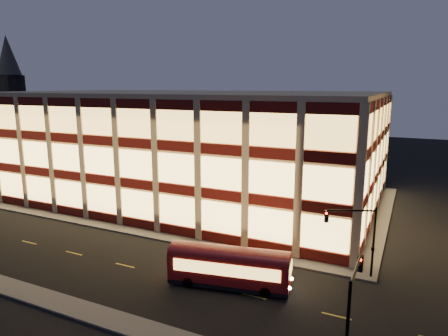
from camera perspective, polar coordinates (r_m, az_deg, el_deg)
The scene contains 10 objects.
ground at distance 43.29m, azimuth -13.01°, elevation -9.36°, with size 200.00×200.00×0.00m, color black.
sidewalk_office_south at distance 45.81m, azimuth -15.20°, elevation -8.18°, with size 54.00×2.00×0.15m, color #514F4C.
sidewalk_office_east at distance 50.74m, azimuth 21.50°, elevation -6.65°, with size 2.00×30.00×0.15m, color #514F4C.
sidewalk_near at distance 35.02m, azimuth -26.82°, elevation -15.46°, with size 100.00×2.00×0.15m, color #514F4C.
office_building at distance 56.65m, azimuth -5.01°, elevation 3.44°, with size 50.45×30.45×14.50m.
church_tower at distance 119.50m, azimuth -27.90°, elevation 7.30°, with size 5.00×5.00×18.00m, color #2D2621.
church_spire at distance 119.58m, azimuth -28.55°, elevation 13.98°, with size 6.00×6.00×10.00m, color #4C473F.
traffic_signal_far at distance 33.66m, azimuth 18.41°, elevation -8.38°, with size 3.79×1.87×6.00m.
traffic_signal_near at distance 23.27m, azimuth 17.89°, elevation -17.65°, with size 0.32×4.45×6.00m.
trolley_bus at distance 31.68m, azimuth 0.75°, elevation -13.65°, with size 9.64×4.04×3.17m.
Camera 1 is at (25.67, -31.33, 15.30)m, focal length 32.00 mm.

